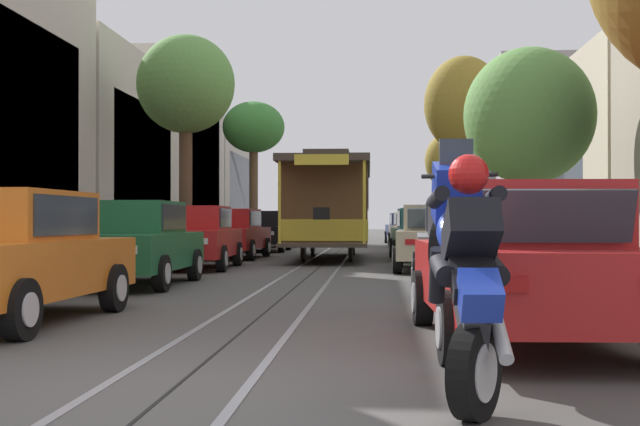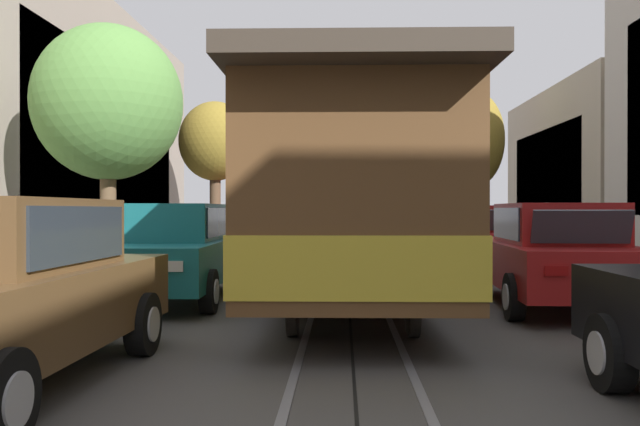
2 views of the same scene
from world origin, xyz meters
The scene contains 19 objects.
ground_plane centered at (0.00, 23.58, 0.00)m, with size 160.00×160.00×0.00m, color #4C4947.
parked_car_orange_near_left centered at (-2.95, 3.77, 0.80)m, with size 2.12×4.41×1.58m.
parked_car_green_second_left centered at (-3.06, 9.40, 0.80)m, with size 2.03×4.37×1.58m.
parked_car_red_mid_left centered at (-3.07, 14.78, 0.80)m, with size 2.09×4.40×1.58m.
parked_car_red_fourth_left centered at (-3.12, 20.32, 0.80)m, with size 2.13×4.42×1.58m.
parked_car_red_near_right centered at (2.94, 2.58, 0.80)m, with size 2.10×4.41×1.58m.
parked_car_grey_second_right centered at (3.08, 8.39, 0.80)m, with size 2.14×4.42×1.58m.
parked_car_beige_mid_right centered at (2.89, 14.40, 0.80)m, with size 2.13×4.42×1.58m.
parked_car_teal_fourth_right centered at (2.91, 19.78, 0.80)m, with size 2.06×4.39×1.58m.
street_tree_kerb_left_near centered at (-5.02, 4.68, 4.18)m, with size 2.33×2.32×6.09m.
street_tree_kerb_right_near centered at (5.32, 3.68, 4.23)m, with size 2.97×2.84×5.92m.
street_tree_kerb_right_second centered at (5.41, 15.73, 3.89)m, with size 3.35×3.29×5.67m.
cable_car_trolley centered at (0.00, 20.65, 1.66)m, with size 2.64×9.15×3.28m.
motorcycle_with_rider centered at (2.06, -0.24, 0.95)m, with size 0.51×1.86×1.81m.
pedestrian_on_left_pavement centered at (5.61, 19.35, 0.88)m, with size 0.55×0.41×1.56m.
pedestrian_on_right_pavement centered at (-5.61, 6.58, 0.90)m, with size 0.55×0.37×1.60m.
pedestrian_crossing_far centered at (-6.14, 10.14, 0.97)m, with size 0.55×0.41×1.71m.
fire_hydrant centered at (-4.52, 3.58, 0.42)m, with size 0.40×0.22×0.84m.
street_sign_post centered at (-4.59, 2.50, 1.77)m, with size 0.36×0.08×2.86m.
Camera 2 is at (0.10, 30.41, 1.49)m, focal length 36.86 mm.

